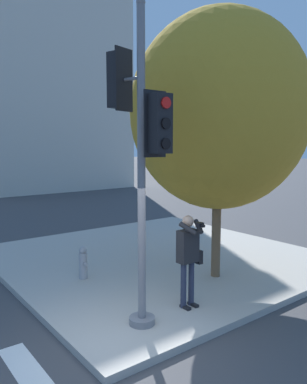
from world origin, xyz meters
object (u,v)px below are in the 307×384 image
(street_tree, at_px, (219,111))
(fire_hydrant, at_px, (83,263))
(traffic_signal_pole, at_px, (140,143))
(person_photographer, at_px, (189,252))

(street_tree, xyz_separation_m, fire_hydrant, (-2.54, 1.76, -3.44))
(fire_hydrant, bearing_deg, traffic_signal_pole, -95.59)
(person_photographer, distance_m, fire_hydrant, 2.83)
(street_tree, distance_m, fire_hydrant, 4.62)
(street_tree, relative_size, fire_hydrant, 7.97)
(person_photographer, height_order, street_tree, street_tree)
(traffic_signal_pole, relative_size, street_tree, 0.89)
(person_photographer, xyz_separation_m, street_tree, (1.65, 0.84, 2.75))
(traffic_signal_pole, bearing_deg, street_tree, 17.41)
(traffic_signal_pole, xyz_separation_m, fire_hydrant, (0.26, 2.63, -2.72))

